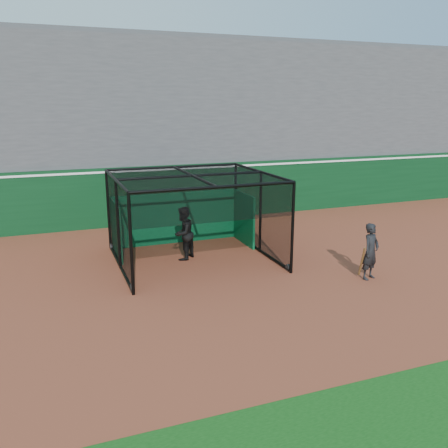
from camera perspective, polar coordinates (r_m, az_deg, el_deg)
name	(u,v)px	position (r m, az deg, el deg)	size (l,w,h in m)	color
ground	(226,292)	(13.29, 0.24, -8.12)	(120.00, 120.00, 0.00)	brown
outfield_wall	(156,193)	(20.80, -8.16, 3.66)	(50.00, 0.50, 2.50)	#093316
grandstand	(137,116)	(24.16, -10.45, 12.64)	(50.00, 7.85, 8.95)	#4C4C4F
batting_cage	(193,219)	(15.55, -3.76, 0.65)	(4.95, 4.68, 2.83)	black
batter	(183,233)	(15.76, -4.92, -1.13)	(0.87, 0.68, 1.78)	black
on_deck_player	(371,252)	(14.61, 17.23, -3.18)	(0.72, 0.60, 1.69)	black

